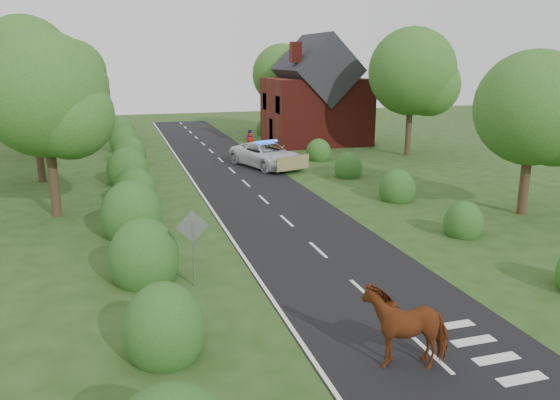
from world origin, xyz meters
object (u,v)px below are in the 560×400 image
object	(u,v)px
police_van	(267,155)
pedestrian_red	(250,143)
cow	(405,329)
pedestrian_purple	(250,139)
road_sign	(193,237)

from	to	relation	value
police_van	pedestrian_red	size ratio (longest dim) A/B	4.21
cow	pedestrian_purple	distance (m)	32.64
road_sign	pedestrian_purple	world-z (taller)	road_sign
pedestrian_purple	police_van	bearing A→B (deg)	122.55
police_van	pedestrian_purple	distance (m)	7.97
road_sign	cow	bearing A→B (deg)	-54.49
cow	pedestrian_purple	bearing A→B (deg)	-175.45
police_van	pedestrian_purple	xyz separation A→B (m)	(0.75, 7.93, -0.06)
road_sign	pedestrian_purple	distance (m)	27.72
road_sign	police_van	xyz separation A→B (m)	(7.50, 18.52, -0.82)
cow	police_van	world-z (taller)	police_van
pedestrian_red	road_sign	bearing A→B (deg)	71.69
road_sign	pedestrian_red	xyz separation A→B (m)	(7.78, 24.36, -0.88)
cow	pedestrian_red	size ratio (longest dim) A/B	1.48
pedestrian_red	pedestrian_purple	distance (m)	2.15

